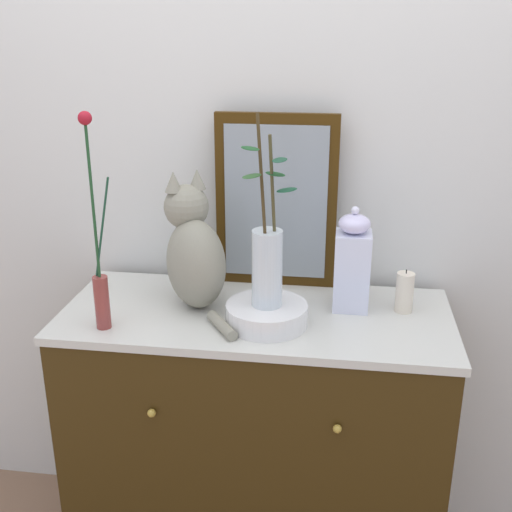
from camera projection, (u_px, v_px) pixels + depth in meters
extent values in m
cube|color=silver|center=(270.00, 171.00, 2.08)|extent=(4.40, 0.08, 2.60)
cube|color=#35230B|center=(256.00, 445.00, 2.07)|extent=(1.15, 0.50, 0.92)
cube|color=beige|center=(256.00, 316.00, 1.90)|extent=(1.17, 0.51, 0.02)
sphere|color=#B79338|center=(152.00, 413.00, 1.76)|extent=(0.02, 0.02, 0.02)
sphere|color=#B79338|center=(337.00, 429.00, 1.69)|extent=(0.02, 0.02, 0.02)
cube|color=#3C2408|center=(276.00, 202.00, 2.01)|extent=(0.39, 0.03, 0.56)
cube|color=gray|center=(276.00, 203.00, 2.00)|extent=(0.33, 0.01, 0.49)
ellipsoid|color=gray|center=(196.00, 264.00, 1.90)|extent=(0.27, 0.29, 0.27)
sphere|color=gray|center=(186.00, 207.00, 1.90)|extent=(0.14, 0.14, 0.14)
cone|color=gray|center=(173.00, 182.00, 1.85)|extent=(0.05, 0.05, 0.06)
cone|color=gray|center=(197.00, 179.00, 1.88)|extent=(0.05, 0.05, 0.06)
cylinder|color=gray|center=(222.00, 325.00, 1.78)|extent=(0.11, 0.14, 0.03)
cylinder|color=brown|center=(102.00, 302.00, 1.78)|extent=(0.04, 0.04, 0.16)
cylinder|color=#204826|center=(93.00, 204.00, 1.68)|extent=(0.01, 0.01, 0.42)
sphere|color=#AA1624|center=(85.00, 118.00, 1.60)|extent=(0.04, 0.04, 0.04)
cylinder|color=#1B432D|center=(102.00, 228.00, 1.70)|extent=(0.06, 0.01, 0.28)
cylinder|color=white|center=(267.00, 314.00, 1.81)|extent=(0.24, 0.24, 0.06)
cylinder|color=silver|center=(267.00, 268.00, 1.76)|extent=(0.09, 0.09, 0.22)
cylinder|color=#494225|center=(273.00, 200.00, 1.68)|extent=(0.02, 0.04, 0.36)
ellipsoid|color=#17472E|center=(287.00, 190.00, 1.68)|extent=(0.07, 0.08, 0.01)
ellipsoid|color=#194822|center=(275.00, 174.00, 1.66)|extent=(0.08, 0.07, 0.01)
ellipsoid|color=#19412C|center=(280.00, 160.00, 1.61)|extent=(0.05, 0.08, 0.01)
cylinder|color=#42321A|center=(262.00, 191.00, 1.67)|extent=(0.04, 0.04, 0.41)
ellipsoid|color=#2A5127|center=(252.00, 176.00, 1.62)|extent=(0.06, 0.08, 0.01)
ellipsoid|color=#184520|center=(248.00, 148.00, 1.62)|extent=(0.07, 0.08, 0.01)
cube|color=silver|center=(352.00, 271.00, 1.89)|extent=(0.11, 0.11, 0.24)
ellipsoid|color=silver|center=(355.00, 224.00, 1.84)|extent=(0.09, 0.09, 0.06)
sphere|color=white|center=(355.00, 210.00, 1.82)|extent=(0.02, 0.02, 0.02)
cylinder|color=beige|center=(405.00, 292.00, 1.88)|extent=(0.05, 0.05, 0.12)
cylinder|color=black|center=(406.00, 271.00, 1.86)|extent=(0.00, 0.00, 0.01)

